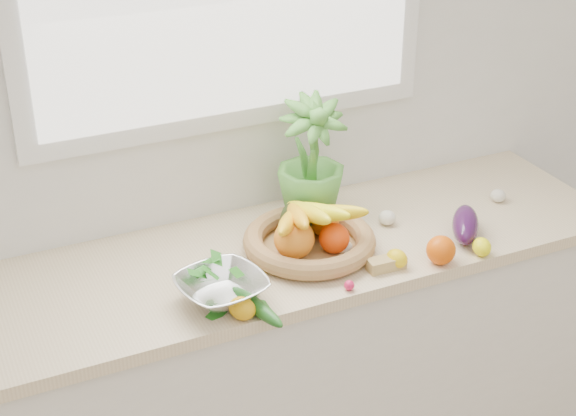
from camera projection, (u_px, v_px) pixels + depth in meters
name	position (u px, v px, depth m)	size (l,w,h in m)	color
back_wall	(229.00, 80.00, 2.68)	(4.50, 0.02, 2.70)	white
counter_cabinet	(272.00, 376.00, 2.87)	(2.20, 0.58, 0.86)	silver
countertop	(270.00, 258.00, 2.66)	(2.24, 0.62, 0.04)	beige
orange_loose	(441.00, 250.00, 2.58)	(0.09, 0.09, 0.09)	#E35407
lemon_a	(242.00, 308.00, 2.33)	(0.06, 0.08, 0.06)	orange
lemon_b	(482.00, 247.00, 2.62)	(0.05, 0.07, 0.05)	#F9F50D
lemon_c	(397.00, 258.00, 2.57)	(0.05, 0.07, 0.05)	yellow
apple	(293.00, 246.00, 2.60)	(0.08, 0.08, 0.08)	#B60E1D
ginger	(386.00, 264.00, 2.56)	(0.11, 0.05, 0.04)	tan
garlic_a	(387.00, 218.00, 2.79)	(0.06, 0.06, 0.05)	silver
garlic_b	(498.00, 196.00, 2.93)	(0.05, 0.05, 0.04)	silver
garlic_c	(344.00, 248.00, 2.63)	(0.05, 0.05, 0.04)	silver
eggplant	(465.00, 224.00, 2.72)	(0.08, 0.21, 0.08)	#310F39
cucumber	(257.00, 307.00, 2.36)	(0.04, 0.23, 0.04)	#1A4F17
radish	(349.00, 285.00, 2.46)	(0.03, 0.03, 0.03)	#DF1B51
potted_herb	(311.00, 158.00, 2.73)	(0.22, 0.22, 0.39)	#4E9737
fruit_basket	(308.00, 235.00, 2.63)	(0.42, 0.42, 0.19)	tan
colander_with_spinach	(221.00, 283.00, 2.38)	(0.28, 0.28, 0.12)	white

